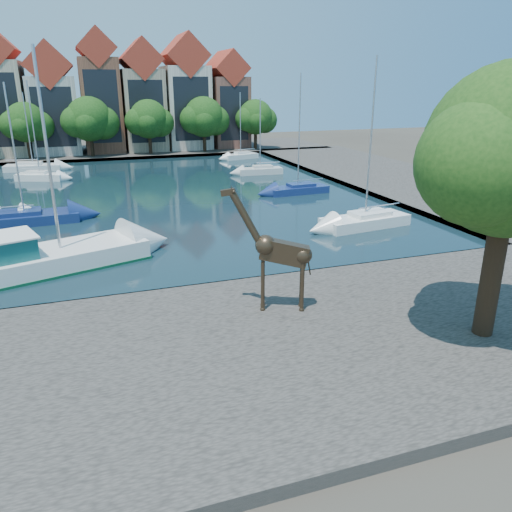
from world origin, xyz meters
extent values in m
plane|color=#38332B|center=(0.00, 0.00, 0.00)|extent=(160.00, 160.00, 0.00)
cube|color=black|center=(0.00, 24.00, 0.04)|extent=(38.00, 50.00, 0.08)
cube|color=#4F4944|center=(0.00, -7.00, 0.25)|extent=(50.00, 14.00, 0.50)
cube|color=#4F4944|center=(0.00, 56.00, 0.25)|extent=(60.00, 16.00, 0.50)
cube|color=#4F4944|center=(25.00, 24.00, 0.25)|extent=(14.00, 52.00, 0.50)
cylinder|color=#332114|center=(7.50, -9.00, 3.25)|extent=(0.80, 0.80, 5.50)
sphere|color=#193F12|center=(7.50, -9.00, 7.92)|extent=(6.40, 6.40, 6.40)
sphere|color=#193F12|center=(5.74, -9.40, 7.60)|extent=(4.48, 4.48, 4.48)
cube|color=#BBAC90|center=(-17.00, 56.00, 6.75)|extent=(5.88, 9.00, 12.50)
cube|color=beige|center=(-10.50, 56.00, 5.75)|extent=(6.37, 9.00, 10.50)
cube|color=#A33320|center=(-10.50, 56.00, 12.43)|extent=(6.43, 9.18, 6.43)
cube|color=black|center=(-10.50, 51.52, 5.75)|extent=(5.20, 0.05, 7.88)
cube|color=brown|center=(-4.00, 56.00, 7.00)|extent=(5.39, 9.00, 13.00)
cube|color=#A33320|center=(-4.00, 56.00, 14.71)|extent=(5.44, 9.18, 5.44)
cube|color=black|center=(-4.00, 51.52, 7.00)|extent=(4.40, 0.05, 9.75)
cube|color=tan|center=(2.00, 56.00, 6.25)|extent=(5.88, 9.00, 11.50)
cube|color=#A33320|center=(2.00, 56.00, 13.32)|extent=(5.94, 9.18, 5.94)
cube|color=black|center=(2.00, 51.52, 6.25)|extent=(4.80, 0.05, 8.62)
cube|color=beige|center=(8.50, 56.00, 6.50)|extent=(6.37, 9.00, 12.00)
cube|color=#A33320|center=(8.50, 56.00, 13.93)|extent=(6.43, 9.18, 6.43)
cube|color=black|center=(8.50, 51.52, 6.50)|extent=(5.20, 0.05, 9.00)
cube|color=brown|center=(15.00, 56.00, 5.75)|extent=(5.39, 9.00, 10.50)
cube|color=#A33320|center=(15.00, 56.00, 12.21)|extent=(5.44, 9.18, 5.44)
cube|color=black|center=(15.00, 51.52, 5.75)|extent=(4.40, 0.05, 7.88)
cylinder|color=#332114|center=(-14.00, 50.50, 2.10)|extent=(0.50, 0.50, 3.20)
sphere|color=#133810|center=(-14.00, 50.50, 5.26)|extent=(5.20, 5.20, 5.20)
sphere|color=#133810|center=(-12.44, 50.80, 4.74)|extent=(3.90, 3.90, 3.90)
sphere|color=#133810|center=(-15.43, 50.10, 5.00)|extent=(3.64, 3.64, 3.64)
cylinder|color=#332114|center=(-6.00, 50.50, 2.10)|extent=(0.50, 0.50, 3.20)
sphere|color=#133810|center=(-6.00, 50.50, 5.50)|extent=(6.00, 6.00, 6.00)
sphere|color=#133810|center=(-4.20, 50.80, 4.90)|extent=(4.50, 4.50, 4.50)
sphere|color=#133810|center=(-7.65, 50.10, 5.20)|extent=(4.20, 4.20, 4.20)
cylinder|color=#332114|center=(2.00, 50.50, 2.10)|extent=(0.50, 0.50, 3.20)
sphere|color=#133810|center=(2.00, 50.50, 5.32)|extent=(5.40, 5.40, 5.40)
sphere|color=#133810|center=(3.62, 50.80, 4.78)|extent=(4.05, 4.05, 4.05)
sphere|color=#133810|center=(0.51, 50.10, 5.05)|extent=(3.78, 3.78, 3.78)
cylinder|color=#332114|center=(10.00, 50.50, 2.10)|extent=(0.50, 0.50, 3.20)
sphere|color=#133810|center=(10.00, 50.50, 5.44)|extent=(5.80, 5.80, 5.80)
sphere|color=#133810|center=(11.74, 50.80, 4.86)|extent=(4.35, 4.35, 4.35)
sphere|color=#133810|center=(8.40, 50.10, 5.15)|extent=(4.06, 4.06, 4.06)
cylinder|color=#332114|center=(18.00, 50.50, 2.10)|extent=(0.50, 0.50, 3.20)
sphere|color=#133810|center=(18.00, 50.50, 5.26)|extent=(5.20, 5.20, 5.20)
sphere|color=#133810|center=(19.56, 50.80, 4.74)|extent=(3.90, 3.90, 3.90)
sphere|color=#133810|center=(16.57, 50.10, 5.00)|extent=(3.64, 3.64, 3.64)
cylinder|color=#37291B|center=(-0.35, -4.03, 1.65)|extent=(0.18, 0.18, 2.31)
cylinder|color=#37291B|center=(-0.18, -3.57, 1.65)|extent=(0.18, 0.18, 2.31)
cylinder|color=#37291B|center=(1.30, -4.64, 1.65)|extent=(0.18, 0.18, 2.31)
cylinder|color=#37291B|center=(1.47, -4.19, 1.65)|extent=(0.18, 0.18, 2.31)
cube|color=#37291B|center=(0.61, -4.13, 3.19)|extent=(2.31, 1.35, 1.35)
cylinder|color=#37291B|center=(-0.92, -3.56, 4.70)|extent=(1.50, 0.83, 2.39)
cube|color=#37291B|center=(-1.67, -3.28, 5.87)|extent=(0.67, 0.41, 0.36)
cube|color=white|center=(-10.51, 5.72, 0.79)|extent=(12.90, 7.29, 1.42)
cylinder|color=#B2B2B7|center=(-9.13, 6.17, 6.64)|extent=(0.17, 0.17, 10.94)
cube|color=navy|center=(-12.00, 17.11, 0.55)|extent=(7.85, 3.06, 0.95)
cube|color=navy|center=(-12.00, 17.11, 0.87)|extent=(3.47, 2.05, 0.53)
cylinder|color=#B2B2B7|center=(-12.00, 17.11, 5.55)|extent=(0.13, 0.13, 9.47)
cube|color=white|center=(-12.00, 35.76, 0.54)|extent=(5.28, 3.35, 0.93)
cube|color=white|center=(-12.00, 35.76, 0.85)|extent=(2.47, 1.90, 0.52)
cylinder|color=#B2B2B7|center=(-12.00, 35.76, 5.62)|extent=(0.12, 0.12, 9.63)
cube|color=silver|center=(-13.18, 42.87, 0.54)|extent=(6.71, 3.13, 0.93)
cube|color=silver|center=(-13.18, 42.87, 0.85)|extent=(3.02, 1.96, 0.52)
cylinder|color=#B2B2B7|center=(-13.18, 42.87, 4.98)|extent=(0.12, 0.12, 8.35)
cube|color=white|center=(12.00, 7.89, 0.59)|extent=(7.04, 3.26, 1.02)
cube|color=white|center=(12.00, 7.89, 0.93)|extent=(3.16, 2.04, 0.56)
cylinder|color=#B2B2B7|center=(12.00, 7.89, 6.42)|extent=(0.14, 0.14, 11.11)
cube|color=navy|center=(12.00, 20.39, 0.51)|extent=(6.00, 2.42, 0.85)
cube|color=navy|center=(12.00, 20.39, 0.79)|extent=(2.66, 1.60, 0.47)
cylinder|color=#B2B2B7|center=(12.00, 20.39, 5.90)|extent=(0.11, 0.11, 10.31)
cube|color=silver|center=(12.10, 31.63, 0.54)|extent=(5.21, 2.08, 0.91)
cube|color=silver|center=(12.10, 31.63, 0.84)|extent=(2.30, 1.38, 0.51)
cylinder|color=#B2B2B7|center=(12.10, 31.63, 4.68)|extent=(0.12, 0.12, 7.77)
cube|color=silver|center=(13.57, 43.97, 0.52)|extent=(5.15, 2.79, 0.88)
cube|color=silver|center=(13.57, 43.97, 0.82)|extent=(2.35, 1.66, 0.49)
cylinder|color=#B2B2B7|center=(13.57, 43.97, 4.87)|extent=(0.12, 0.12, 8.20)
camera|label=1|loc=(-7.31, -23.35, 10.29)|focal=35.00mm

